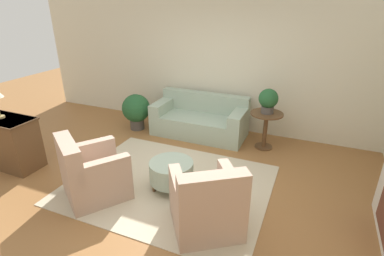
% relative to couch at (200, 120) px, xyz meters
% --- Properties ---
extents(ground_plane, '(16.00, 16.00, 0.00)m').
position_rel_couch_xyz_m(ground_plane, '(0.26, -1.93, -0.30)').
color(ground_plane, '#996638').
extents(wall_back, '(8.92, 0.12, 2.80)m').
position_rel_couch_xyz_m(wall_back, '(0.26, 0.59, 1.10)').
color(wall_back, beige).
rests_on(wall_back, ground_plane).
extents(rug, '(2.97, 2.37, 0.01)m').
position_rel_couch_xyz_m(rug, '(0.26, -1.93, -0.30)').
color(rug, beige).
rests_on(rug, ground_plane).
extents(couch, '(1.89, 0.86, 0.82)m').
position_rel_couch_xyz_m(couch, '(0.00, 0.00, 0.00)').
color(couch, '#9EB29E').
rests_on(couch, ground_plane).
extents(armchair_left, '(1.11, 1.11, 0.92)m').
position_rel_couch_xyz_m(armchair_left, '(-0.61, -2.60, 0.05)').
color(armchair_left, tan).
rests_on(armchair_left, rug).
extents(armchair_right, '(1.11, 1.11, 0.92)m').
position_rel_couch_xyz_m(armchair_right, '(1.12, -2.60, 0.05)').
color(armchair_right, tan).
rests_on(armchair_right, rug).
extents(ottoman_table, '(0.65, 0.65, 0.43)m').
position_rel_couch_xyz_m(ottoman_table, '(0.34, -1.99, -0.02)').
color(ottoman_table, '#9EB29E').
rests_on(ottoman_table, rug).
extents(side_table, '(0.60, 0.60, 0.70)m').
position_rel_couch_xyz_m(side_table, '(1.35, -0.11, 0.18)').
color(side_table, brown).
rests_on(side_table, ground_plane).
extents(dresser, '(1.11, 0.53, 0.86)m').
position_rel_couch_xyz_m(dresser, '(-2.48, -2.45, 0.14)').
color(dresser, brown).
rests_on(dresser, ground_plane).
extents(potted_plant_on_side_table, '(0.35, 0.35, 0.45)m').
position_rel_couch_xyz_m(potted_plant_on_side_table, '(1.35, -0.11, 0.65)').
color(potted_plant_on_side_table, '#4C4742').
rests_on(potted_plant_on_side_table, side_table).
extents(potted_plant_floor, '(0.60, 0.60, 0.77)m').
position_rel_couch_xyz_m(potted_plant_floor, '(-1.36, -0.29, 0.14)').
color(potted_plant_floor, '#4C4742').
rests_on(potted_plant_floor, ground_plane).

